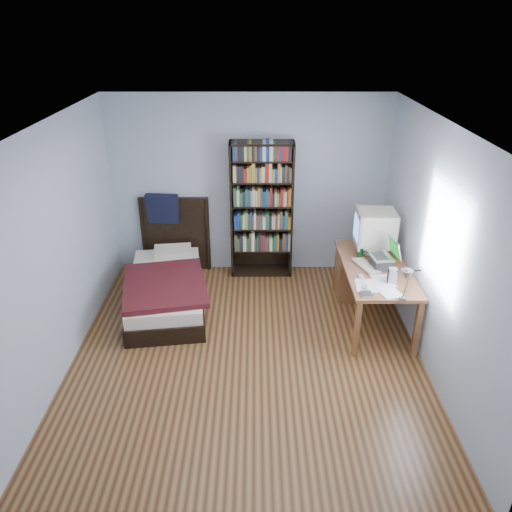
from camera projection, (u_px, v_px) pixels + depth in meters
name	position (u px, v px, depth m)	size (l,w,h in m)	color
room	(249.00, 252.00, 4.98)	(4.20, 4.24, 2.50)	#4C2816
desk	(366.00, 273.00, 6.36)	(0.75, 1.55, 0.73)	brown
crt_monitor	(374.00, 228.00, 6.09)	(0.48, 0.45, 0.53)	beige
laptop	(382.00, 260.00, 5.76)	(0.33, 0.33, 0.36)	#2D2D30
desk_lamp	(406.00, 277.00, 4.62)	(0.22, 0.49, 0.58)	#99999E
keyboard	(366.00, 266.00, 5.81)	(0.16, 0.41, 0.03)	#B7AF99
speaker	(392.00, 276.00, 5.44)	(0.09, 0.09, 0.17)	gray
soda_can	(360.00, 252.00, 6.02)	(0.07, 0.07, 0.13)	#083B0A
mouse	(367.00, 253.00, 6.10)	(0.07, 0.12, 0.04)	silver
phone_silver	(361.00, 277.00, 5.58)	(0.05, 0.11, 0.02)	#BBBBC0
phone_grey	(365.00, 287.00, 5.37)	(0.04, 0.09, 0.02)	gray
external_drive	(366.00, 294.00, 5.23)	(0.11, 0.11, 0.02)	gray
bookshelf	(262.00, 211.00, 6.85)	(0.86, 0.30, 1.90)	black
bed	(167.00, 283.00, 6.44)	(1.20, 2.05, 1.16)	black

